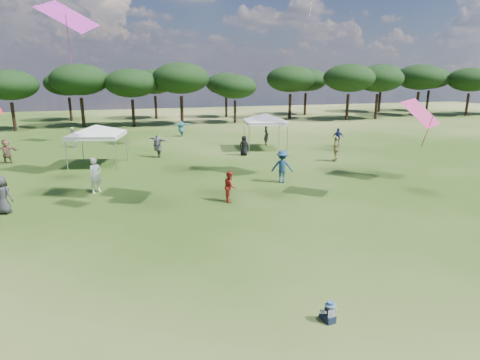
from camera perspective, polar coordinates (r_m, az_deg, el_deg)
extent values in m
cylinder|color=black|center=(51.68, -29.51, 7.83)|extent=(0.36, 0.36, 3.14)
ellipsoid|color=black|center=(51.48, -30.01, 11.64)|extent=(6.11, 6.11, 3.29)
cylinder|color=black|center=(52.08, -21.47, 8.94)|extent=(0.40, 0.40, 3.46)
ellipsoid|color=black|center=(51.89, -21.87, 13.12)|extent=(6.73, 6.73, 3.63)
cylinder|color=black|center=(50.77, -14.94, 9.19)|extent=(0.37, 0.37, 3.21)
ellipsoid|color=black|center=(50.58, -15.21, 13.17)|extent=(6.24, 6.24, 3.36)
cylinder|color=black|center=(50.83, -8.27, 9.73)|extent=(0.41, 0.41, 3.56)
ellipsoid|color=black|center=(50.64, -8.44, 14.14)|extent=(6.91, 6.91, 3.73)
cylinder|color=black|center=(52.65, -0.72, 9.69)|extent=(0.33, 0.33, 2.88)
ellipsoid|color=black|center=(52.46, -0.73, 13.14)|extent=(5.60, 5.60, 3.02)
cylinder|color=black|center=(57.90, 7.10, 10.33)|extent=(0.39, 0.39, 3.44)
ellipsoid|color=black|center=(57.73, 7.22, 14.08)|extent=(6.69, 6.69, 3.60)
cylinder|color=black|center=(57.58, 15.01, 9.96)|extent=(0.40, 0.40, 3.53)
ellipsoid|color=black|center=(57.41, 15.28, 13.83)|extent=(6.86, 6.86, 3.70)
cylinder|color=black|center=(60.59, 18.81, 9.87)|extent=(0.40, 0.40, 3.47)
ellipsoid|color=black|center=(60.43, 19.11, 13.47)|extent=(6.74, 6.74, 3.63)
cylinder|color=black|center=(67.40, 23.89, 9.88)|extent=(0.41, 0.41, 3.57)
ellipsoid|color=black|center=(67.26, 24.25, 13.20)|extent=(6.94, 6.94, 3.74)
cylinder|color=black|center=(70.55, 29.59, 9.30)|extent=(0.38, 0.38, 3.35)
ellipsoid|color=black|center=(70.41, 29.98, 12.27)|extent=(6.51, 6.51, 3.51)
cylinder|color=black|center=(59.74, -22.98, 9.26)|extent=(0.36, 0.36, 3.11)
ellipsoid|color=black|center=(59.57, -23.32, 12.53)|extent=(6.05, 6.05, 3.26)
cylinder|color=black|center=(58.83, -11.88, 10.08)|extent=(0.37, 0.37, 3.20)
ellipsoid|color=black|center=(58.66, -12.07, 13.50)|extent=(6.21, 6.21, 3.35)
cylinder|color=black|center=(59.38, -1.97, 10.32)|extent=(0.34, 0.34, 2.99)
ellipsoid|color=black|center=(59.20, -2.00, 13.50)|extent=(5.81, 5.81, 3.13)
cylinder|color=black|center=(64.17, 9.25, 10.63)|extent=(0.38, 0.38, 3.31)
ellipsoid|color=black|center=(64.02, 9.39, 13.88)|extent=(6.43, 6.43, 3.47)
cylinder|color=black|center=(71.48, 19.23, 10.56)|extent=(0.42, 0.42, 3.64)
ellipsoid|color=black|center=(71.34, 19.51, 13.75)|extent=(7.06, 7.06, 3.81)
cylinder|color=black|center=(76.66, 25.12, 10.16)|extent=(0.40, 0.40, 3.46)
ellipsoid|color=black|center=(76.53, 25.44, 12.99)|extent=(6.72, 6.72, 3.62)
cylinder|color=gray|center=(28.40, -23.46, 3.26)|extent=(0.06, 0.06, 2.19)
cylinder|color=gray|center=(27.44, -17.25, 3.46)|extent=(0.06, 0.06, 2.19)
cylinder|color=gray|center=(31.34, -21.49, 4.45)|extent=(0.06, 0.06, 2.19)
cylinder|color=gray|center=(30.47, -15.82, 4.65)|extent=(0.06, 0.06, 2.19)
cube|color=silver|center=(29.21, -19.69, 6.00)|extent=(4.03, 4.03, 0.25)
pyramid|color=silver|center=(29.11, -19.81, 7.41)|extent=(6.59, 6.59, 0.60)
cylinder|color=gray|center=(32.22, 1.31, 5.88)|extent=(0.06, 0.06, 2.35)
cylinder|color=gray|center=(32.80, 6.75, 5.94)|extent=(0.06, 0.06, 2.35)
cylinder|color=gray|center=(35.28, 0.59, 6.67)|extent=(0.06, 0.06, 2.35)
cylinder|color=gray|center=(35.81, 5.59, 6.72)|extent=(0.06, 0.06, 2.35)
cube|color=silver|center=(33.84, 3.59, 8.21)|extent=(3.80, 3.80, 0.25)
pyramid|color=silver|center=(33.76, 3.61, 9.43)|extent=(6.59, 6.59, 0.60)
cube|color=black|center=(11.19, 12.62, -18.70)|extent=(0.28, 0.28, 0.19)
cube|color=black|center=(11.29, 11.67, -18.58)|extent=(0.12, 0.24, 0.10)
cube|color=black|center=(11.37, 12.41, -18.34)|extent=(0.12, 0.24, 0.10)
cube|color=white|center=(11.07, 12.68, -17.80)|extent=(0.26, 0.20, 0.25)
cylinder|color=white|center=(11.04, 11.79, -17.85)|extent=(0.11, 0.25, 0.15)
cylinder|color=white|center=(11.20, 13.14, -17.42)|extent=(0.11, 0.25, 0.15)
sphere|color=#E0B293|center=(10.98, 12.73, -17.05)|extent=(0.17, 0.17, 0.17)
cone|color=teal|center=(10.96, 12.75, -16.87)|extent=(0.28, 0.28, 0.03)
cylinder|color=teal|center=(10.94, 12.76, -16.69)|extent=(0.19, 0.19, 0.07)
imported|color=brown|center=(32.93, -30.27, 3.57)|extent=(1.73, 0.74, 1.81)
imported|color=#215565|center=(41.55, -8.36, 7.23)|extent=(2.00, 1.22, 1.58)
imported|color=#333439|center=(36.17, 3.76, 6.39)|extent=(0.43, 0.65, 1.78)
imported|color=#9B9354|center=(30.05, 13.48, 4.33)|extent=(1.09, 1.07, 1.84)
imported|color=black|center=(31.39, 0.57, 4.92)|extent=(0.91, 0.84, 1.56)
imported|color=#454449|center=(31.24, -11.63, 4.74)|extent=(1.62, 2.15, 1.76)
imported|color=navy|center=(36.32, 13.76, 5.91)|extent=(1.03, 0.69, 1.63)
imported|color=#AF291D|center=(20.00, -1.42, -0.90)|extent=(0.76, 0.88, 1.55)
imported|color=silver|center=(37.78, -22.77, 5.62)|extent=(0.78, 0.94, 1.76)
imported|color=navy|center=(23.58, 6.01, 1.92)|extent=(1.43, 1.16, 1.92)
imported|color=#313236|center=(21.18, -30.69, -1.85)|extent=(1.03, 0.92, 1.76)
imported|color=silver|center=(22.78, -19.86, 0.63)|extent=(0.83, 0.74, 1.91)
plane|color=#B62D68|center=(25.92, 24.31, 8.69)|extent=(2.82, 2.37, 1.63)
plane|color=#A22892|center=(20.11, -23.29, 20.58)|extent=(2.79, 2.42, 1.74)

